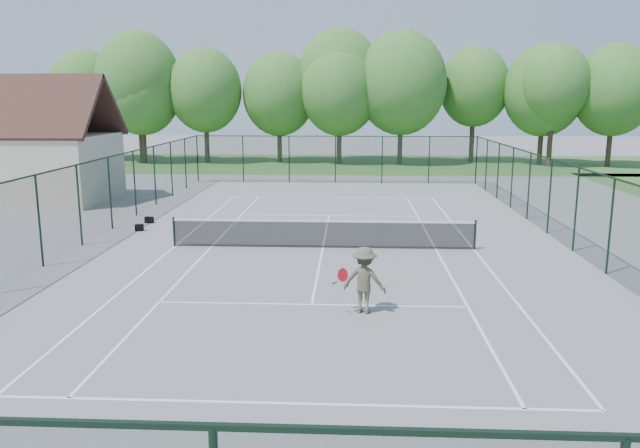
{
  "coord_description": "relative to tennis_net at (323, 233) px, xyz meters",
  "views": [
    {
      "loc": [
        1.01,
        -22.18,
        5.39
      ],
      "look_at": [
        0.0,
        -2.0,
        1.3
      ],
      "focal_mm": 35.0,
      "sensor_mm": 36.0,
      "label": 1
    }
  ],
  "objects": [
    {
      "name": "court_lines",
      "position": [
        0.0,
        0.0,
        -0.57
      ],
      "size": [
        11.05,
        23.85,
        0.01
      ],
      "color": "white",
      "rests_on": "ground"
    },
    {
      "name": "sports_bag_a",
      "position": [
        -7.71,
        2.61,
        -0.44
      ],
      "size": [
        0.38,
        0.28,
        0.28
      ],
      "primitive_type": "cube",
      "rotation": [
        0.0,
        0.0,
        0.22
      ],
      "color": "black",
      "rests_on": "ground"
    },
    {
      "name": "ground",
      "position": [
        0.0,
        0.0,
        -0.58
      ],
      "size": [
        140.0,
        140.0,
        0.0
      ],
      "primitive_type": "plane",
      "color": "gray",
      "rests_on": "ground"
    },
    {
      "name": "fence_enclosure",
      "position": [
        0.0,
        0.0,
        0.98
      ],
      "size": [
        18.05,
        36.05,
        3.02
      ],
      "color": "#183421",
      "rests_on": "ground"
    },
    {
      "name": "grass_far",
      "position": [
        0.0,
        30.0,
        -0.57
      ],
      "size": [
        80.0,
        16.0,
        0.01
      ],
      "primitive_type": "cube",
      "color": "#417430",
      "rests_on": "ground"
    },
    {
      "name": "utility_building",
      "position": [
        -16.0,
        10.0,
        2.54
      ],
      "size": [
        8.6,
        6.27,
        6.63
      ],
      "color": "beige",
      "rests_on": "ground"
    },
    {
      "name": "tennis_player",
      "position": [
        1.38,
        -6.93,
        0.28
      ],
      "size": [
        1.71,
        0.91,
        1.71
      ],
      "color": "#52573E",
      "rests_on": "ground"
    },
    {
      "name": "tree_line_far",
      "position": [
        0.0,
        30.0,
        5.42
      ],
      "size": [
        39.4,
        6.4,
        9.7
      ],
      "color": "#473324",
      "rests_on": "ground"
    },
    {
      "name": "tennis_net",
      "position": [
        0.0,
        0.0,
        0.0
      ],
      "size": [
        11.08,
        0.08,
        1.1
      ],
      "color": "black",
      "rests_on": "ground"
    },
    {
      "name": "sports_bag_b",
      "position": [
        -7.84,
        4.28,
        -0.44
      ],
      "size": [
        0.38,
        0.26,
        0.28
      ],
      "primitive_type": "cube",
      "rotation": [
        0.0,
        0.0,
        -0.14
      ],
      "color": "black",
      "rests_on": "ground"
    }
  ]
}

